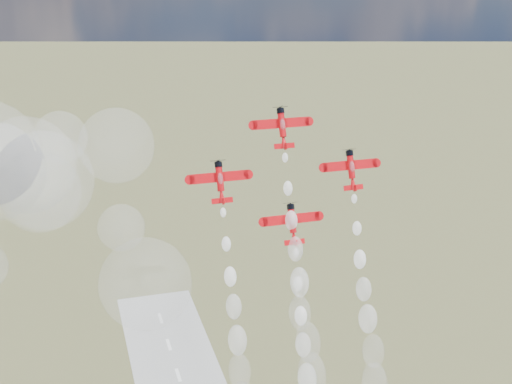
{
  "coord_description": "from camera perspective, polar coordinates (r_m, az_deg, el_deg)",
  "views": [
    {
      "loc": [
        -31.46,
        -118.02,
        143.11
      ],
      "look_at": [
        2.38,
        0.67,
        98.21
      ],
      "focal_mm": 50.0,
      "sensor_mm": 36.0,
      "label": 1
    }
  ],
  "objects": [
    {
      "name": "plane_lead",
      "position": [
        132.72,
        2.11,
        5.22
      ],
      "size": [
        10.91,
        5.04,
        7.41
      ],
      "rotation": [
        1.18,
        0.0,
        0.0
      ],
      "color": "red",
      "rests_on": "ground"
    },
    {
      "name": "plane_slot",
      "position": [
        131.91,
        2.92,
        -2.49
      ],
      "size": [
        10.91,
        5.04,
        7.41
      ],
      "rotation": [
        1.18,
        0.0,
        0.0
      ],
      "color": "red",
      "rests_on": "ground"
    },
    {
      "name": "plane_left",
      "position": [
        128.73,
        -2.89,
        0.88
      ],
      "size": [
        10.91,
        5.04,
        7.41
      ],
      "rotation": [
        1.18,
        0.0,
        0.0
      ],
      "color": "red",
      "rests_on": "ground"
    },
    {
      "name": "drifted_smoke_cloud",
      "position": [
        155.54,
        -18.32,
        -0.46
      ],
      "size": [
        69.39,
        41.99,
        58.12
      ],
      "color": "white",
      "rests_on": "ground"
    },
    {
      "name": "plane_right",
      "position": [
        136.42,
        7.62,
        1.84
      ],
      "size": [
        10.91,
        5.04,
        7.41
      ],
      "rotation": [
        1.18,
        0.0,
        0.0
      ],
      "color": "red",
      "rests_on": "ground"
    },
    {
      "name": "smoke_trail_lead",
      "position": [
        133.77,
        3.97,
        -11.03
      ],
      "size": [
        5.48,
        18.68,
        40.25
      ],
      "color": "white",
      "rests_on": "plane_lead"
    },
    {
      "name": "smoke_trail_right",
      "position": [
        139.8,
        9.48,
        -13.75
      ],
      "size": [
        5.33,
        18.93,
        39.77
      ],
      "color": "white",
      "rests_on": "plane_right"
    }
  ]
}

